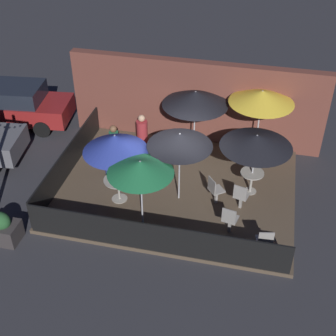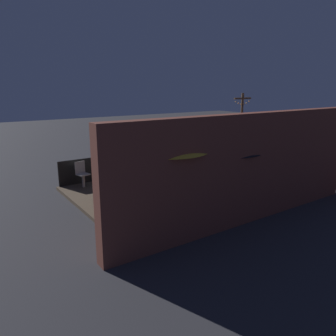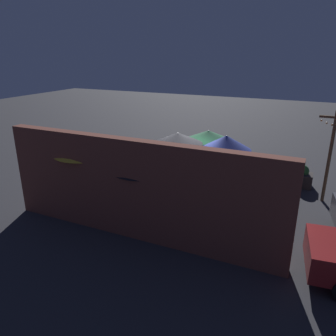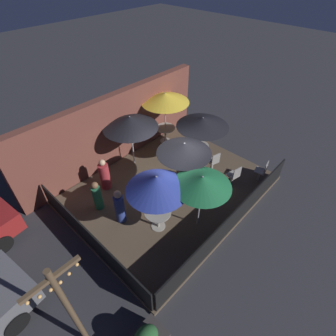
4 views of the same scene
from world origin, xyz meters
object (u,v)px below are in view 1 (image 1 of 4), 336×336
(patio_umbrella_2, at_px, (262,97))
(patio_umbrella_3, at_px, (195,98))
(patio_umbrella_0, at_px, (115,143))
(patio_chair_0, at_px, (230,219))
(patio_chair_1, at_px, (241,196))
(patio_umbrella_4, at_px, (180,140))
(patio_chair_3, at_px, (264,241))
(dining_table_1, at_px, (252,177))
(dining_table_0, at_px, (118,183))
(patio_umbrella_5, at_px, (140,167))
(patio_chair_2, at_px, (215,190))
(planter_box, at_px, (2,228))
(patron_0, at_px, (114,142))
(patron_2, at_px, (109,158))
(parked_car_1, at_px, (12,104))
(dining_table_2, at_px, (256,140))
(patron_1, at_px, (142,134))
(patio_umbrella_1, at_px, (257,141))

(patio_umbrella_2, relative_size, patio_umbrella_3, 1.08)
(patio_umbrella_0, distance_m, patio_umbrella_2, 5.10)
(patio_chair_0, relative_size, patio_chair_1, 1.03)
(patio_umbrella_4, relative_size, patio_chair_1, 2.54)
(patio_chair_3, bearing_deg, dining_table_1, -0.00)
(dining_table_0, bearing_deg, patio_umbrella_5, -42.43)
(patio_umbrella_2, distance_m, patio_chair_3, 5.07)
(dining_table_1, bearing_deg, patio_chair_3, -78.22)
(patio_chair_2, bearing_deg, planter_box, 167.60)
(patron_0, distance_m, planter_box, 4.81)
(patio_umbrella_0, relative_size, patron_2, 1.66)
(dining_table_1, xyz_separation_m, parked_car_1, (-9.28, 2.33, 0.15))
(dining_table_0, xyz_separation_m, patron_2, (-0.67, 1.14, 0.05))
(patron_0, bearing_deg, parked_car_1, -176.81)
(patio_umbrella_0, bearing_deg, patio_umbrella_4, 14.59)
(patio_umbrella_2, bearing_deg, patio_umbrella_0, -139.09)
(dining_table_2, relative_size, patio_chair_3, 0.97)
(dining_table_2, relative_size, patio_chair_0, 0.97)
(patron_1, xyz_separation_m, parked_car_1, (-5.36, 0.78, 0.11))
(parked_car_1, bearing_deg, patio_chair_1, -26.40)
(dining_table_1, distance_m, patio_chair_0, 2.05)
(patio_umbrella_0, xyz_separation_m, planter_box, (-2.67, -2.28, -1.75))
(parked_car_1, bearing_deg, dining_table_1, -20.86)
(patio_chair_3, bearing_deg, patio_chair_1, 12.44)
(patio_umbrella_2, bearing_deg, patio_chair_0, -95.72)
(patio_umbrella_4, height_order, dining_table_1, patio_umbrella_4)
(patron_0, height_order, planter_box, patron_0)
(patio_umbrella_2, bearing_deg, patio_umbrella_5, -123.99)
(patio_umbrella_1, xyz_separation_m, patio_umbrella_2, (-0.03, 2.07, 0.38))
(patio_umbrella_0, distance_m, patio_chair_1, 3.97)
(patio_umbrella_4, xyz_separation_m, dining_table_2, (2.09, 2.88, -1.52))
(dining_table_0, height_order, patron_0, patron_0)
(patio_chair_2, bearing_deg, patio_umbrella_3, 73.85)
(patio_chair_1, xyz_separation_m, patron_2, (-4.31, 0.76, 0.15))
(patio_umbrella_4, bearing_deg, patio_umbrella_0, -165.41)
(dining_table_1, relative_size, dining_table_2, 0.80)
(patio_umbrella_4, xyz_separation_m, patron_2, (-2.43, 0.68, -1.48))
(patio_umbrella_3, xyz_separation_m, dining_table_2, (2.14, 0.14, -1.43))
(patio_umbrella_1, bearing_deg, patio_umbrella_2, 90.71)
(patio_umbrella_1, bearing_deg, dining_table_1, 0.00)
(patio_chair_2, bearing_deg, patron_2, 130.36)
(patron_0, bearing_deg, patio_umbrella_1, 9.85)
(patio_chair_3, height_order, planter_box, patio_chair_3)
(patio_umbrella_0, relative_size, dining_table_0, 2.63)
(patio_umbrella_3, bearing_deg, dining_table_0, -118.27)
(patio_chair_0, bearing_deg, patio_chair_1, 2.15)
(patio_umbrella_3, bearing_deg, patio_chair_1, -55.71)
(patio_umbrella_2, xyz_separation_m, patron_1, (-3.90, -0.52, -1.65))
(patio_chair_0, xyz_separation_m, patio_chair_2, (-0.59, 1.18, 0.00))
(dining_table_1, bearing_deg, patio_chair_2, -141.33)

